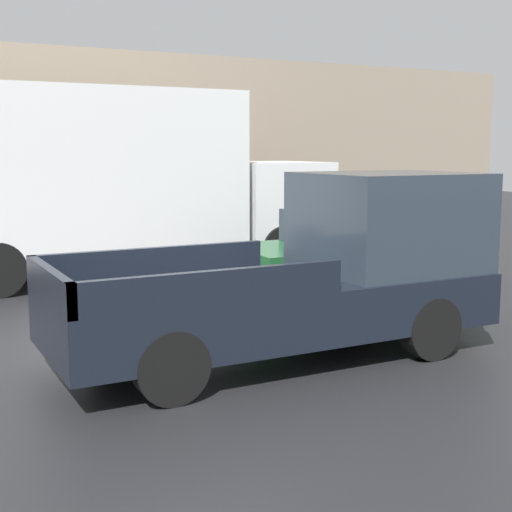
# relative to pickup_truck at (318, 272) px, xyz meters

# --- Properties ---
(ground_plane) EXTENTS (60.00, 60.00, 0.00)m
(ground_plane) POSITION_rel_pickup_truck_xyz_m (-1.50, 0.67, -1.01)
(ground_plane) COLOR #232326
(building_wall) EXTENTS (28.00, 0.15, 4.83)m
(building_wall) POSITION_rel_pickup_truck_xyz_m (-1.50, 9.57, 1.40)
(building_wall) COLOR gray
(building_wall) RESTS_ON ground
(pickup_truck) EXTENTS (5.35, 1.98, 2.21)m
(pickup_truck) POSITION_rel_pickup_truck_xyz_m (0.00, 0.00, 0.00)
(pickup_truck) COLOR black
(pickup_truck) RESTS_ON ground
(car) EXTENTS (4.46, 1.88, 1.47)m
(car) POSITION_rel_pickup_truck_xyz_m (2.67, 2.86, -0.26)
(car) COLOR #1E592D
(car) RESTS_ON ground
(delivery_truck) EXTENTS (8.90, 2.43, 3.63)m
(delivery_truck) POSITION_rel_pickup_truck_xyz_m (-1.02, 6.43, 0.91)
(delivery_truck) COLOR white
(delivery_truck) RESTS_ON ground
(newspaper_box) EXTENTS (0.45, 0.40, 1.07)m
(newspaper_box) POSITION_rel_pickup_truck_xyz_m (2.91, 9.25, -0.48)
(newspaper_box) COLOR #194CB2
(newspaper_box) RESTS_ON ground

